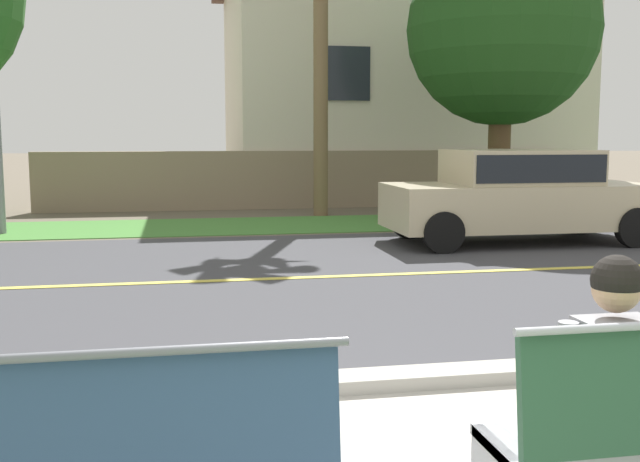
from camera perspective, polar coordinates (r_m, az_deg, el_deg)
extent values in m
plane|color=#665B4C|center=(10.76, -5.53, -2.22)|extent=(140.00, 140.00, 0.00)
cube|color=#ADA89E|center=(5.30, 0.26, -11.57)|extent=(44.00, 0.30, 0.11)
cube|color=#424247|center=(9.29, -4.67, -3.70)|extent=(52.00, 8.00, 0.01)
cube|color=#E0CC4C|center=(9.29, -4.67, -3.67)|extent=(48.00, 0.14, 0.01)
cube|color=#478438|center=(14.81, -7.00, 0.38)|extent=(48.00, 2.80, 0.02)
cube|color=navy|center=(2.92, -15.44, -14.20)|extent=(1.68, 0.12, 0.52)
cylinder|color=slate|center=(2.82, -15.65, -8.97)|extent=(1.75, 0.04, 0.04)
cylinder|color=#333D56|center=(3.79, 18.51, -12.48)|extent=(0.15, 0.42, 0.15)
cylinder|color=#333D56|center=(3.88, 20.88, -12.12)|extent=(0.15, 0.42, 0.15)
cylinder|color=#333D56|center=(4.05, 16.98, -15.58)|extent=(0.12, 0.12, 0.43)
cylinder|color=#333D56|center=(4.13, 19.27, -15.20)|extent=(0.12, 0.12, 0.43)
cube|color=gray|center=(3.62, 21.39, -10.22)|extent=(0.34, 0.20, 0.52)
cylinder|color=gray|center=(3.52, 18.23, -10.22)|extent=(0.09, 0.09, 0.46)
sphere|color=tan|center=(3.53, 21.60, -4.12)|extent=(0.21, 0.21, 0.21)
sphere|color=black|center=(3.53, 21.63, -3.48)|extent=(0.22, 0.22, 0.22)
cube|color=#C6B793|center=(12.78, 14.82, 1.87)|extent=(4.30, 1.76, 0.72)
cube|color=#C6B793|center=(12.74, 14.91, 4.65)|extent=(2.24, 1.58, 0.60)
cube|color=black|center=(12.74, 14.92, 4.74)|extent=(2.15, 1.62, 0.43)
cylinder|color=black|center=(12.88, 22.83, 0.24)|extent=(0.64, 0.18, 0.64)
cylinder|color=black|center=(14.30, 19.12, 1.05)|extent=(0.64, 0.18, 0.64)
cylinder|color=black|center=(11.42, 9.34, -0.11)|extent=(0.64, 0.18, 0.64)
cylinder|color=black|center=(13.00, 6.80, 0.82)|extent=(0.64, 0.18, 0.64)
cylinder|color=brown|center=(16.20, 13.42, 5.15)|extent=(0.46, 0.46, 2.45)
sphere|color=#1E4719|center=(16.34, 13.71, 14.65)|extent=(3.93, 3.93, 3.93)
cylinder|color=brown|center=(16.80, 0.05, 15.04)|extent=(0.32, 0.32, 8.08)
cube|color=gray|center=(18.44, -0.77, 3.94)|extent=(13.00, 0.36, 1.40)
cube|color=beige|center=(22.26, 5.60, 10.32)|extent=(9.33, 6.40, 5.94)
cube|color=#232833|center=(18.63, 2.14, 11.87)|extent=(1.10, 0.06, 1.30)
cube|color=#232833|center=(19.99, 14.19, 11.35)|extent=(1.10, 0.06, 1.30)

